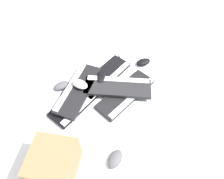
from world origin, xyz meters
The scene contains 14 objects.
ground_plane centered at (0.00, 0.00, 0.00)m, with size 3.20×3.20×0.00m, color silver.
keyboard_0 centered at (0.21, 0.05, 0.01)m, with size 0.42×0.41×0.03m.
keyboard_1 centered at (0.03, 0.21, 0.01)m, with size 0.43×0.41×0.03m.
keyboard_2 centered at (0.05, -0.10, 0.01)m, with size 0.41×0.43×0.03m.
keyboard_3 centered at (0.09, -0.04, 0.04)m, with size 0.21×0.46×0.03m.
keyboard_4 centered at (0.09, 0.22, 0.04)m, with size 0.46×0.31×0.03m.
mouse_0 centered at (0.18, 0.07, 0.05)m, with size 0.11×0.07×0.04m, color black.
mouse_1 centered at (0.33, -0.26, 0.02)m, with size 0.11×0.07×0.04m, color black.
mouse_2 centered at (0.17, 0.07, 0.05)m, with size 0.11×0.07×0.04m, color black.
mouse_3 centered at (0.14, 0.34, 0.02)m, with size 0.11×0.07×0.04m, color #4C4C51.
mouse_4 centered at (0.10, 0.21, 0.08)m, with size 0.11×0.07×0.04m, color silver.
mouse_5 centered at (-0.38, 0.01, 0.02)m, with size 0.11×0.07×0.04m, color #4C4C51.
cable_0 centered at (0.20, 0.11, 0.00)m, with size 0.44×0.46×0.01m.
cardboard_box centered at (-0.40, 0.31, 0.10)m, with size 0.21×0.21×0.19m, color olive.
Camera 1 is at (-0.73, 0.05, 1.09)m, focal length 32.00 mm.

